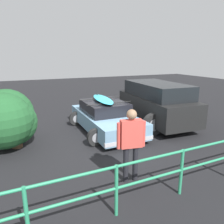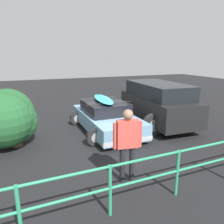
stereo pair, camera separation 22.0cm
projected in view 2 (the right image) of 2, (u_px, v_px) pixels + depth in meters
The scene contains 6 objects.
ground_plane at pixel (107, 135), 8.60m from camera, with size 44.00×44.00×0.02m, color black.
sedan_car at pixel (106, 117), 8.95m from camera, with size 2.45×4.10×1.49m.
suv_car at pixel (157, 103), 9.75m from camera, with size 2.88×4.49×1.87m.
person_bystander at pixel (128, 139), 5.19m from camera, with size 0.70×0.30×1.83m.
railing_fence at pixel (178, 166), 4.73m from camera, with size 9.68×0.27×1.08m.
bush_near_left at pixel (8, 118), 7.30m from camera, with size 1.96×2.42×1.95m.
Camera 2 is at (2.91, 7.55, 3.04)m, focal length 35.00 mm.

